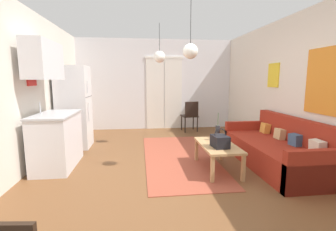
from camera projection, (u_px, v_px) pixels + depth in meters
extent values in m
cube|color=brown|center=(173.00, 179.00, 3.66)|extent=(5.07, 7.81, 0.10)
cube|color=silver|center=(156.00, 85.00, 7.05)|extent=(4.67, 0.10, 2.60)
cube|color=white|center=(155.00, 94.00, 7.03)|extent=(0.51, 0.02, 2.05)
cube|color=white|center=(173.00, 94.00, 7.09)|extent=(0.51, 0.02, 2.05)
cube|color=white|center=(164.00, 57.00, 6.90)|extent=(1.12, 0.03, 0.06)
cube|color=silver|center=(318.00, 89.00, 3.73)|extent=(0.10, 7.41, 2.60)
cube|color=orange|center=(328.00, 81.00, 3.45)|extent=(0.02, 0.90, 0.98)
cube|color=yellow|center=(273.00, 75.00, 4.85)|extent=(0.02, 0.38, 0.48)
cube|color=silver|center=(3.00, 91.00, 3.19)|extent=(0.10, 7.41, 2.60)
cube|color=red|center=(31.00, 73.00, 3.88)|extent=(0.02, 0.32, 0.40)
cube|color=#9E4733|center=(179.00, 157.00, 4.54)|extent=(1.28, 3.04, 0.01)
cube|color=maroon|center=(273.00, 154.00, 4.07)|extent=(0.91, 2.16, 0.40)
cube|color=maroon|center=(294.00, 141.00, 4.08)|extent=(0.15, 2.16, 0.82)
cube|color=maroon|center=(317.00, 172.00, 3.05)|extent=(0.91, 0.11, 0.58)
cube|color=maroon|center=(246.00, 135.00, 5.06)|extent=(0.91, 0.11, 0.58)
cube|color=beige|center=(318.00, 148.00, 3.35)|extent=(0.14, 0.22, 0.22)
cube|color=#3D5B7F|center=(295.00, 140.00, 3.85)|extent=(0.14, 0.20, 0.19)
cube|color=tan|center=(280.00, 134.00, 4.27)|extent=(0.15, 0.19, 0.20)
cube|color=gold|center=(265.00, 128.00, 4.75)|extent=(0.15, 0.20, 0.21)
cube|color=tan|center=(218.00, 145.00, 3.84)|extent=(0.54, 1.03, 0.04)
cube|color=tan|center=(212.00, 170.00, 3.38)|extent=(0.05, 0.05, 0.39)
cube|color=tan|center=(243.00, 168.00, 3.43)|extent=(0.05, 0.05, 0.39)
cube|color=tan|center=(197.00, 150.00, 4.32)|extent=(0.05, 0.05, 0.39)
cube|color=tan|center=(221.00, 149.00, 4.37)|extent=(0.05, 0.05, 0.39)
cylinder|color=#2D2D33|center=(218.00, 133.00, 4.07)|extent=(0.08, 0.08, 0.25)
cylinder|color=#477F42|center=(218.00, 119.00, 4.04)|extent=(0.01, 0.01, 0.22)
cube|color=black|center=(220.00, 141.00, 3.65)|extent=(0.24, 0.30, 0.18)
torus|color=black|center=(220.00, 134.00, 3.64)|extent=(0.18, 0.01, 0.18)
cube|color=white|center=(74.00, 107.00, 5.10)|extent=(0.62, 0.66, 1.74)
cube|color=#4C4C51|center=(89.00, 97.00, 5.11)|extent=(0.01, 0.63, 0.01)
cylinder|color=#B7BABF|center=(87.00, 87.00, 4.90)|extent=(0.02, 0.02, 0.24)
cylinder|color=#B7BABF|center=(89.00, 112.00, 4.98)|extent=(0.02, 0.02, 0.38)
cube|color=silver|center=(57.00, 141.00, 3.99)|extent=(0.56, 1.07, 0.87)
cube|color=#B7BABF|center=(55.00, 114.00, 3.92)|extent=(0.59, 1.10, 0.03)
cube|color=#999BA0|center=(55.00, 117.00, 3.90)|extent=(0.36, 0.40, 0.10)
cylinder|color=#B7BABF|center=(40.00, 108.00, 3.85)|extent=(0.02, 0.02, 0.20)
cube|color=silver|center=(44.00, 60.00, 3.78)|extent=(0.32, 0.96, 0.60)
cylinder|color=black|center=(193.00, 122.00, 7.01)|extent=(0.03, 0.03, 0.42)
cylinder|color=black|center=(182.00, 123.00, 6.93)|extent=(0.03, 0.03, 0.42)
cylinder|color=black|center=(197.00, 124.00, 6.69)|extent=(0.03, 0.03, 0.42)
cylinder|color=black|center=(185.00, 125.00, 6.60)|extent=(0.03, 0.03, 0.42)
cube|color=black|center=(189.00, 116.00, 6.77)|extent=(0.47, 0.45, 0.04)
cube|color=black|center=(192.00, 109.00, 6.57)|extent=(0.38, 0.08, 0.41)
cylinder|color=black|center=(191.00, 21.00, 3.48)|extent=(0.01, 0.01, 0.62)
sphere|color=white|center=(190.00, 51.00, 3.54)|extent=(0.22, 0.22, 0.22)
cylinder|color=black|center=(159.00, 37.00, 4.96)|extent=(0.01, 0.01, 0.56)
sphere|color=white|center=(159.00, 57.00, 5.02)|extent=(0.24, 0.24, 0.24)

